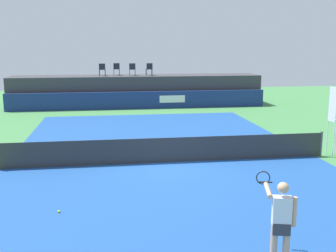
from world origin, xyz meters
name	(u,v)px	position (x,y,z in m)	size (l,w,h in m)	color
ground_plane	(157,144)	(0.00, 3.00, 0.00)	(48.00, 48.00, 0.00)	#3D7A42
court_inner	(167,162)	(0.00, 0.00, 0.00)	(12.00, 22.00, 0.00)	#1C478C
sponsor_wall	(139,100)	(0.01, 13.50, 0.60)	(18.00, 0.22, 1.20)	navy
spectator_platform	(137,90)	(0.00, 15.30, 1.10)	(18.00, 2.80, 2.20)	#38383D
spectator_chair_far_left	(102,69)	(-2.48, 15.06, 2.69)	(0.46, 0.46, 0.89)	#1E232D
spectator_chair_left	(117,69)	(-1.45, 15.52, 2.69)	(0.45, 0.45, 0.89)	#1E232D
spectator_chair_center	(132,69)	(-0.34, 14.99, 2.69)	(0.46, 0.46, 0.89)	#1E232D
spectator_chair_right	(149,69)	(0.89, 15.04, 2.69)	(0.47, 0.47, 0.89)	#1E232D
umpire_chair	(334,117)	(6.66, -0.02, 1.59)	(0.50, 0.50, 2.76)	white
tennis_net	(167,150)	(0.00, 0.00, 0.47)	(12.40, 0.02, 0.95)	#2D2D2D
net_post_far	(321,144)	(6.20, 0.00, 0.50)	(0.10, 0.10, 1.00)	#4C4C51
tennis_player	(281,221)	(1.13, -7.69, 0.96)	(0.56, 1.23, 1.77)	white
tennis_ball	(59,211)	(-3.51, -4.30, 0.04)	(0.07, 0.07, 0.07)	#D8EA33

